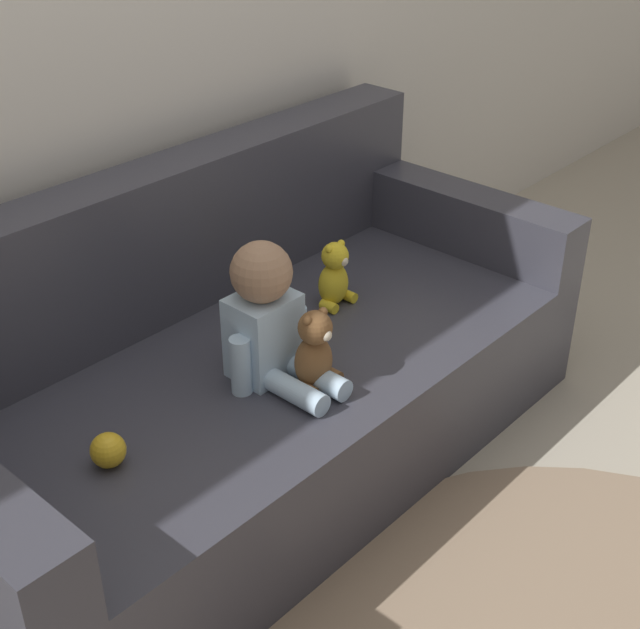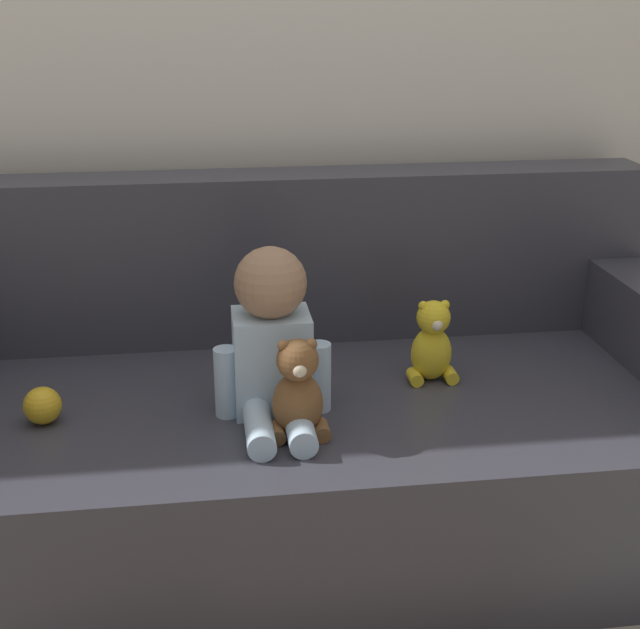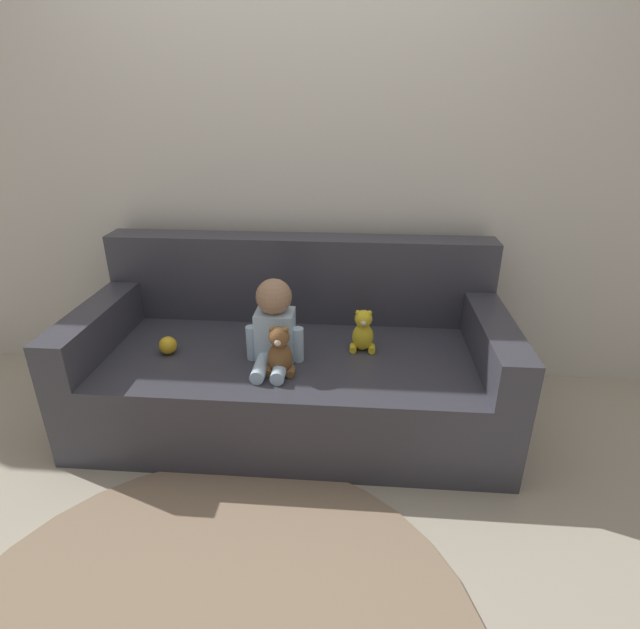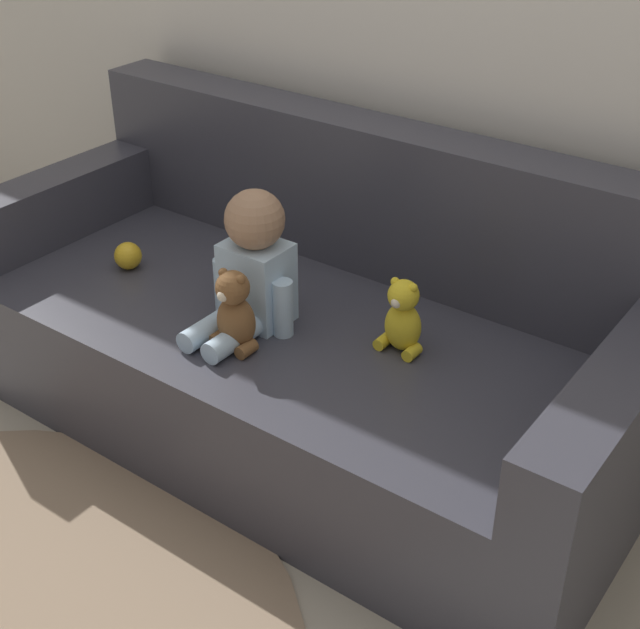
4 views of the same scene
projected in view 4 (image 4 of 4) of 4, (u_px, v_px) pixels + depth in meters
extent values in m
plane|color=#B7AD99|center=(297.00, 423.00, 2.79)|extent=(12.00, 12.00, 0.00)
cube|color=#383842|center=(296.00, 370.00, 2.68)|extent=(2.07, 0.95, 0.41)
cube|color=#383842|center=(370.00, 195.00, 2.72)|extent=(2.07, 0.18, 0.46)
cube|color=#383842|center=(71.00, 199.00, 3.01)|extent=(0.16, 0.95, 0.21)
cube|color=#383842|center=(622.00, 399.00, 2.04)|extent=(0.16, 0.95, 0.21)
cube|color=silver|center=(257.00, 282.00, 2.49)|extent=(0.18, 0.14, 0.24)
sphere|color=#A37A5B|center=(255.00, 219.00, 2.39)|extent=(0.17, 0.17, 0.17)
cylinder|color=silver|center=(208.00, 329.00, 2.44)|extent=(0.06, 0.18, 0.06)
cylinder|color=silver|center=(232.00, 339.00, 2.40)|extent=(0.06, 0.18, 0.06)
cylinder|color=silver|center=(224.00, 285.00, 2.55)|extent=(0.06, 0.06, 0.17)
cylinder|color=silver|center=(283.00, 308.00, 2.44)|extent=(0.06, 0.06, 0.17)
ellipsoid|color=brown|center=(236.00, 322.00, 2.39)|extent=(0.11, 0.09, 0.15)
sphere|color=brown|center=(233.00, 288.00, 2.33)|extent=(0.09, 0.09, 0.09)
sphere|color=brown|center=(223.00, 273.00, 2.33)|extent=(0.03, 0.03, 0.03)
sphere|color=brown|center=(241.00, 279.00, 2.30)|extent=(0.03, 0.03, 0.03)
sphere|color=beige|center=(223.00, 296.00, 2.31)|extent=(0.03, 0.03, 0.03)
cylinder|color=brown|center=(219.00, 337.00, 2.43)|extent=(0.04, 0.06, 0.04)
cylinder|color=brown|center=(247.00, 349.00, 2.38)|extent=(0.04, 0.06, 0.04)
ellipsoid|color=yellow|center=(403.00, 326.00, 2.38)|extent=(0.10, 0.08, 0.14)
sphere|color=yellow|center=(403.00, 295.00, 2.33)|extent=(0.08, 0.08, 0.08)
sphere|color=yellow|center=(395.00, 282.00, 2.32)|extent=(0.02, 0.02, 0.02)
sphere|color=yellow|center=(413.00, 288.00, 2.30)|extent=(0.02, 0.02, 0.02)
sphere|color=beige|center=(396.00, 303.00, 2.31)|extent=(0.03, 0.03, 0.03)
cylinder|color=yellow|center=(384.00, 341.00, 2.42)|extent=(0.03, 0.05, 0.03)
cylinder|color=yellow|center=(413.00, 351.00, 2.37)|extent=(0.03, 0.05, 0.03)
sphere|color=gold|center=(128.00, 256.00, 2.79)|extent=(0.09, 0.09, 0.09)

